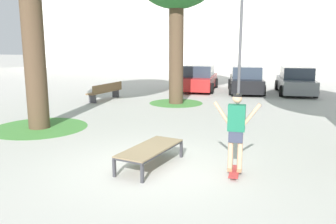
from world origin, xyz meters
name	(u,v)px	position (x,y,z in m)	size (l,w,h in m)	color
ground_plane	(152,168)	(0.00, 0.00, 0.00)	(120.00, 120.00, 0.00)	#B7B5AD
building_facade	(213,18)	(-3.22, 29.51, 5.20)	(43.03, 4.00, 10.41)	silver
skate_box	(150,149)	(-0.06, 0.08, 0.41)	(1.14, 2.02, 0.46)	#38383D
skateboard	(234,172)	(1.87, 0.05, 0.08)	(0.21, 0.80, 0.09)	#B23333
skater	(236,127)	(1.87, 0.05, 1.07)	(1.00, 0.28, 1.69)	tan
grass_patch_near_left	(40,128)	(-4.86, 2.62, 0.00)	(3.18, 3.18, 0.01)	#47893D
grass_patch_mid_back	(176,103)	(-1.65, 8.55, 0.00)	(2.51, 2.51, 0.01)	#47893D
car_red	(199,79)	(-1.44, 13.26, 0.69)	(2.08, 4.28, 1.50)	red
car_black	(246,80)	(1.27, 13.14, 0.69)	(2.30, 4.38, 1.50)	black
car_grey	(296,81)	(3.97, 13.35, 0.69)	(2.14, 4.31, 1.50)	slate
park_bench	(105,91)	(-5.23, 8.46, 0.45)	(0.86, 2.44, 0.83)	brown
light_post	(241,17)	(1.30, 7.70, 3.83)	(0.36, 0.36, 5.83)	#4C4C51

